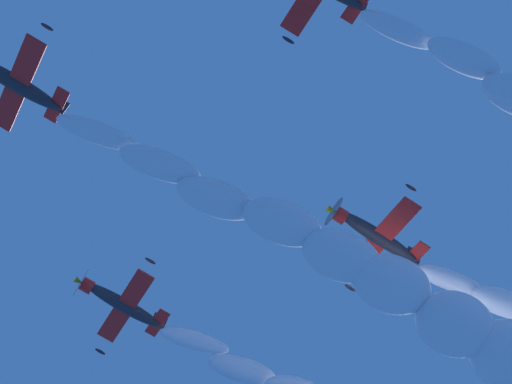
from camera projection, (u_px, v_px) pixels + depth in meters
name	position (u px, v px, depth m)	size (l,w,h in m)	color
airplane_lead	(12.00, 81.00, 59.65)	(6.84, 6.79, 3.42)	#232328
airplane_right_wingman	(120.00, 303.00, 70.26)	(6.83, 6.91, 3.09)	#232328
airplane_slot_tail	(374.00, 235.00, 65.43)	(6.83, 6.85, 3.43)	#232328
smoke_trail_lead	(480.00, 332.00, 62.37)	(36.27, 28.07, 9.88)	white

